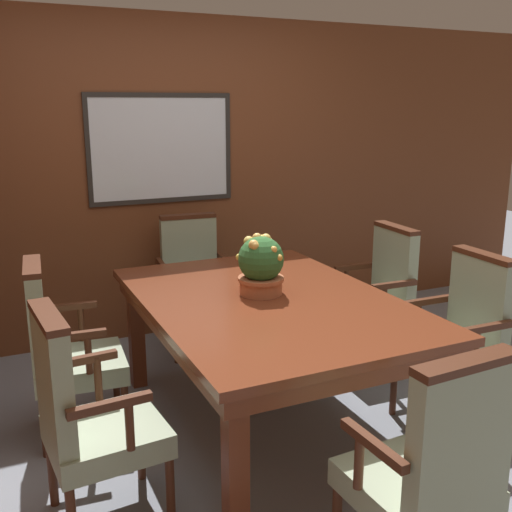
{
  "coord_description": "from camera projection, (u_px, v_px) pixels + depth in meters",
  "views": [
    {
      "loc": [
        -1.33,
        -2.62,
        1.79
      ],
      "look_at": [
        0.03,
        0.31,
        0.97
      ],
      "focal_mm": 42.0,
      "sensor_mm": 36.0,
      "label": 1
    }
  ],
  "objects": [
    {
      "name": "chair_left_far",
      "position": [
        63.0,
        346.0,
        3.24
      ],
      "size": [
        0.52,
        0.54,
        1.0
      ],
      "rotation": [
        0.0,
        0.0,
        1.49
      ],
      "color": "#472314",
      "rests_on": "ground_plane"
    },
    {
      "name": "chair_head_far",
      "position": [
        193.0,
        279.0,
        4.49
      ],
      "size": [
        0.54,
        0.52,
        1.0
      ],
      "rotation": [
        0.0,
        0.0,
        -0.1
      ],
      "color": "#472314",
      "rests_on": "ground_plane"
    },
    {
      "name": "chair_head_near",
      "position": [
        432.0,
        469.0,
        2.15
      ],
      "size": [
        0.53,
        0.5,
        1.0
      ],
      "rotation": [
        0.0,
        0.0,
        3.19
      ],
      "color": "#472314",
      "rests_on": "ground_plane"
    },
    {
      "name": "wall_back",
      "position": [
        168.0,
        180.0,
        4.64
      ],
      "size": [
        7.2,
        0.08,
        2.45
      ],
      "color": "brown",
      "rests_on": "ground_plane"
    },
    {
      "name": "chair_right_far",
      "position": [
        378.0,
        294.0,
        4.12
      ],
      "size": [
        0.5,
        0.52,
        1.0
      ],
      "rotation": [
        0.0,
        0.0,
        -1.61
      ],
      "color": "#472314",
      "rests_on": "ground_plane"
    },
    {
      "name": "ground_plane",
      "position": [
        275.0,
        441.0,
        3.29
      ],
      "size": [
        14.0,
        14.0,
        0.0
      ],
      "primitive_type": "plane",
      "color": "gray"
    },
    {
      "name": "chair_right_near",
      "position": [
        461.0,
        336.0,
        3.38
      ],
      "size": [
        0.49,
        0.52,
        1.0
      ],
      "rotation": [
        0.0,
        0.0,
        -1.6
      ],
      "color": "#472314",
      "rests_on": "ground_plane"
    },
    {
      "name": "dining_table",
      "position": [
        267.0,
        314.0,
        3.27
      ],
      "size": [
        1.29,
        1.85,
        0.77
      ],
      "color": "maroon",
      "rests_on": "ground_plane"
    },
    {
      "name": "potted_plant",
      "position": [
        261.0,
        265.0,
        3.28
      ],
      "size": [
        0.25,
        0.25,
        0.34
      ],
      "color": "#B2603D",
      "rests_on": "dining_table"
    },
    {
      "name": "chair_left_near",
      "position": [
        86.0,
        414.0,
        2.53
      ],
      "size": [
        0.51,
        0.54,
        1.0
      ],
      "rotation": [
        0.0,
        0.0,
        1.65
      ],
      "color": "#472314",
      "rests_on": "ground_plane"
    }
  ]
}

